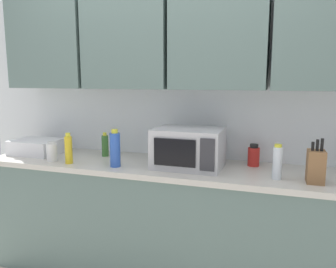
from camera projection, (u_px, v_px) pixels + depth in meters
The scene contains 11 objects.
wall_back_with_cabinets at pixel (176, 71), 2.60m from camera, with size 3.69×0.38×2.60m.
counter_run at pixel (166, 222), 2.56m from camera, with size 2.82×0.63×0.90m.
microwave at pixel (189, 148), 2.40m from camera, with size 0.48×0.37×0.28m.
dish_rack at pixel (37, 147), 2.84m from camera, with size 0.38×0.30×0.12m, color silver.
knife_block at pixel (316, 166), 2.04m from camera, with size 0.10×0.12×0.28m.
bottle_blue_cleaner at pixel (115, 149), 2.41m from camera, with size 0.08×0.08×0.27m.
bottle_clear_tall at pixel (277, 162), 2.11m from camera, with size 0.06×0.06×0.22m.
bottle_green_oil at pixel (105, 145), 2.74m from camera, with size 0.05×0.05×0.19m.
bottle_yellow_mustard at pixel (69, 149), 2.50m from camera, with size 0.06×0.06×0.23m.
bottle_white_jar at pixel (52, 152), 2.59m from camera, with size 0.08×0.08×0.15m.
bottle_red_sauce at pixel (254, 156), 2.44m from camera, with size 0.08×0.08×0.16m.
Camera 1 is at (0.78, -2.59, 1.52)m, focal length 36.07 mm.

